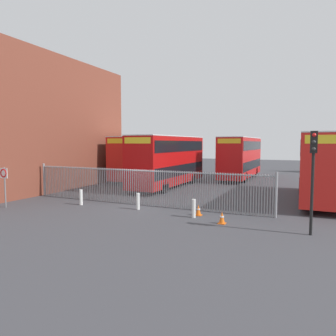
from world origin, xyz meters
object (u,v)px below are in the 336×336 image
at_px(double_decker_bus_behind_fence_left, 169,159).
at_px(double_decker_bus_far_back, 147,156).
at_px(bollard_near_left, 81,197).
at_px(traffic_light_kerbside, 313,163).
at_px(double_decker_bus_near_gate, 323,164).
at_px(double_decker_bus_behind_fence_right, 241,156).
at_px(bollard_near_right, 194,208).
at_px(speed_limit_sign_post, 4,178).
at_px(traffic_cone_mid_forecourt, 222,218).
at_px(traffic_cone_by_gate, 198,210).
at_px(bollard_center_front, 138,201).

relative_size(double_decker_bus_behind_fence_left, double_decker_bus_far_back, 1.00).
height_order(bollard_near_left, traffic_light_kerbside, traffic_light_kerbside).
distance_m(double_decker_bus_near_gate, double_decker_bus_behind_fence_right, 13.11).
xyz_separation_m(bollard_near_right, speed_limit_sign_post, (-11.02, -2.29, 1.30)).
distance_m(traffic_cone_mid_forecourt, speed_limit_sign_post, 12.85).
relative_size(double_decker_bus_far_back, bollard_near_left, 11.38).
bearing_deg(traffic_cone_by_gate, speed_limit_sign_post, -165.67).
relative_size(traffic_cone_mid_forecourt, traffic_light_kerbside, 0.14).
bearing_deg(double_decker_bus_far_back, bollard_center_front, -63.34).
height_order(double_decker_bus_near_gate, bollard_near_left, double_decker_bus_near_gate).
height_order(double_decker_bus_near_gate, double_decker_bus_far_back, same).
bearing_deg(traffic_cone_mid_forecourt, traffic_cone_by_gate, 144.12).
bearing_deg(bollard_near_right, double_decker_bus_behind_fence_right, 94.47).
bearing_deg(traffic_light_kerbside, bollard_near_right, 171.06).
relative_size(bollard_center_front, speed_limit_sign_post, 0.40).
xyz_separation_m(double_decker_bus_behind_fence_left, traffic_cone_mid_forecourt, (7.47, -10.35, -2.13)).
distance_m(bollard_near_right, speed_limit_sign_post, 11.33).
relative_size(bollard_near_left, bollard_center_front, 1.00).
distance_m(double_decker_bus_behind_fence_right, traffic_light_kerbside, 20.78).
height_order(double_decker_bus_behind_fence_left, bollard_center_front, double_decker_bus_behind_fence_left).
bearing_deg(double_decker_bus_behind_fence_right, double_decker_bus_behind_fence_left, -115.97).
relative_size(double_decker_bus_behind_fence_right, traffic_light_kerbside, 2.51).
bearing_deg(traffic_cone_mid_forecourt, bollard_center_front, 167.96).
distance_m(bollard_center_front, traffic_cone_mid_forecourt, 5.34).
relative_size(double_decker_bus_near_gate, bollard_near_right, 11.38).
distance_m(double_decker_bus_behind_fence_right, traffic_cone_mid_forecourt, 19.69).
bearing_deg(bollard_near_left, double_decker_bus_far_back, 101.70).
bearing_deg(double_decker_bus_far_back, traffic_light_kerbside, -43.09).
distance_m(traffic_cone_mid_forecourt, traffic_light_kerbside, 4.68).
height_order(double_decker_bus_near_gate, double_decker_bus_behind_fence_left, same).
relative_size(double_decker_bus_near_gate, bollard_near_left, 11.38).
distance_m(double_decker_bus_near_gate, bollard_near_right, 10.27).
relative_size(double_decker_bus_far_back, traffic_light_kerbside, 2.51).
height_order(double_decker_bus_far_back, speed_limit_sign_post, double_decker_bus_far_back).
bearing_deg(double_decker_bus_near_gate, double_decker_bus_behind_fence_left, 171.80).
relative_size(double_decker_bus_far_back, traffic_cone_by_gate, 18.32).
height_order(bollard_center_front, bollard_near_right, same).
xyz_separation_m(double_decker_bus_far_back, speed_limit_sign_post, (-0.74, -16.15, -0.65)).
bearing_deg(traffic_cone_by_gate, traffic_light_kerbside, -14.52).
relative_size(double_decker_bus_near_gate, traffic_light_kerbside, 2.51).
bearing_deg(traffic_cone_mid_forecourt, bollard_near_right, 159.93).
bearing_deg(traffic_cone_mid_forecourt, double_decker_bus_behind_fence_right, 99.12).
relative_size(bollard_near_left, speed_limit_sign_post, 0.40).
bearing_deg(bollard_near_right, speed_limit_sign_post, -168.24).
bearing_deg(bollard_center_front, double_decker_bus_behind_fence_left, 103.72).
distance_m(double_decker_bus_far_back, bollard_near_right, 17.36).
xyz_separation_m(bollard_near_right, traffic_light_kerbside, (5.46, -0.86, 2.51)).
height_order(double_decker_bus_near_gate, traffic_cone_by_gate, double_decker_bus_near_gate).
height_order(bollard_near_left, traffic_cone_by_gate, bollard_near_left).
distance_m(double_decker_bus_near_gate, traffic_light_kerbside, 8.93).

